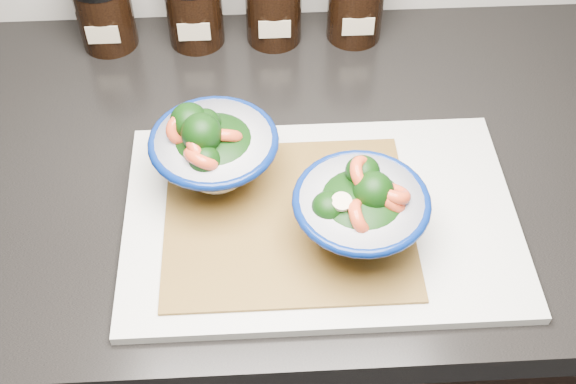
{
  "coord_description": "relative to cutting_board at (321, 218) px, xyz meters",
  "views": [
    {
      "loc": [
        0.07,
        0.82,
        1.55
      ],
      "look_at": [
        0.1,
        1.33,
        0.96
      ],
      "focal_mm": 45.0,
      "sensor_mm": 36.0,
      "label": 1
    }
  ],
  "objects": [
    {
      "name": "bowl_right",
      "position": [
        0.04,
        -0.04,
        0.06
      ],
      "size": [
        0.15,
        0.15,
        0.11
      ],
      "rotation": [
        0.0,
        0.0,
        0.3
      ],
      "color": "white",
      "rests_on": "bamboo_mat"
    },
    {
      "name": "countertop",
      "position": [
        -0.14,
        0.11,
        -0.03
      ],
      "size": [
        3.5,
        0.6,
        0.04
      ],
      "primitive_type": "cube",
      "color": "black",
      "rests_on": "cabinet"
    },
    {
      "name": "spice_jar_a",
      "position": [
        -0.28,
        0.35,
        0.05
      ],
      "size": [
        0.08,
        0.08,
        0.11
      ],
      "color": "black",
      "rests_on": "countertop"
    },
    {
      "name": "spice_jar_b",
      "position": [
        -0.15,
        0.35,
        0.05
      ],
      "size": [
        0.08,
        0.08,
        0.11
      ],
      "color": "black",
      "rests_on": "countertop"
    },
    {
      "name": "spice_jar_c",
      "position": [
        -0.04,
        0.35,
        0.05
      ],
      "size": [
        0.08,
        0.08,
        0.11
      ],
      "color": "black",
      "rests_on": "countertop"
    },
    {
      "name": "spice_jar_d",
      "position": [
        0.08,
        0.35,
        0.05
      ],
      "size": [
        0.08,
        0.08,
        0.11
      ],
      "color": "black",
      "rests_on": "countertop"
    },
    {
      "name": "bowl_left",
      "position": [
        -0.12,
        0.06,
        0.06
      ],
      "size": [
        0.15,
        0.15,
        0.11
      ],
      "rotation": [
        0.0,
        0.0,
        0.19
      ],
      "color": "white",
      "rests_on": "bamboo_mat"
    },
    {
      "name": "bamboo_mat",
      "position": [
        -0.04,
        -0.01,
        0.01
      ],
      "size": [
        0.28,
        0.24,
        0.0
      ],
      "primitive_type": "cube",
      "color": "olive",
      "rests_on": "cutting_board"
    },
    {
      "name": "cutting_board",
      "position": [
        0.0,
        0.0,
        0.0
      ],
      "size": [
        0.45,
        0.3,
        0.01
      ],
      "primitive_type": "cube",
      "color": "silver",
      "rests_on": "countertop"
    },
    {
      "name": "cabinet",
      "position": [
        -0.14,
        0.11,
        -0.48
      ],
      "size": [
        3.43,
        0.58,
        0.86
      ],
      "primitive_type": "cube",
      "color": "black",
      "rests_on": "ground"
    }
  ]
}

